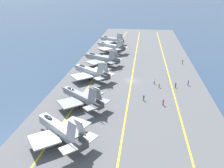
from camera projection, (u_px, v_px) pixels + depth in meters
The scene contains 18 objects.
ground_plane at pixel (131, 82), 76.69m from camera, with size 2000.00×2000.00×0.00m, color #2D425B.
carrier_deck at pixel (131, 81), 76.61m from camera, with size 199.36×45.29×0.40m, color #565659.
deck_stripe_foul_line at pixel (171, 83), 74.98m from camera, with size 179.42×0.36×0.01m, color yellow.
deck_stripe_centerline at pixel (131, 81), 76.54m from camera, with size 179.42×0.36×0.01m, color yellow.
deck_stripe_edge_line at pixel (94, 79), 78.09m from camera, with size 179.42×0.36×0.01m, color yellow.
parked_jet_second at pixel (59, 129), 45.93m from camera, with size 13.38×15.13×6.69m.
parked_jet_third at pixel (81, 97), 59.86m from camera, with size 13.36×15.34×6.41m.
parked_jet_fourth at pixel (90, 71), 77.35m from camera, with size 14.20×16.07×6.64m.
parked_jet_fifth at pixel (101, 58), 92.02m from camera, with size 13.89×16.99×6.06m.
parked_jet_sixth at pixel (110, 46), 109.18m from camera, with size 13.68×16.42×6.24m.
parked_jet_seventh at pixel (111, 40), 124.14m from camera, with size 12.56×15.37×6.04m.
crew_purple_vest at pixel (188, 83), 72.47m from camera, with size 0.39×0.28×1.74m.
crew_red_vest at pixel (163, 102), 60.36m from camera, with size 0.46×0.41×1.71m.
crew_brown_vest at pixel (176, 85), 70.87m from camera, with size 0.46×0.44×1.75m.
crew_white_vest at pixel (154, 81), 73.62m from camera, with size 0.43×0.34×1.78m.
crew_green_vest at pixel (183, 61), 92.93m from camera, with size 0.46×0.45×1.82m.
crew_yellow_vest at pixel (159, 84), 71.10m from camera, with size 0.35×0.44×1.75m.
crew_blue_vest at pixel (144, 97), 62.85m from camera, with size 0.34×0.43×1.71m.
Camera 1 is at (-71.34, -3.39, 28.66)m, focal length 38.00 mm.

